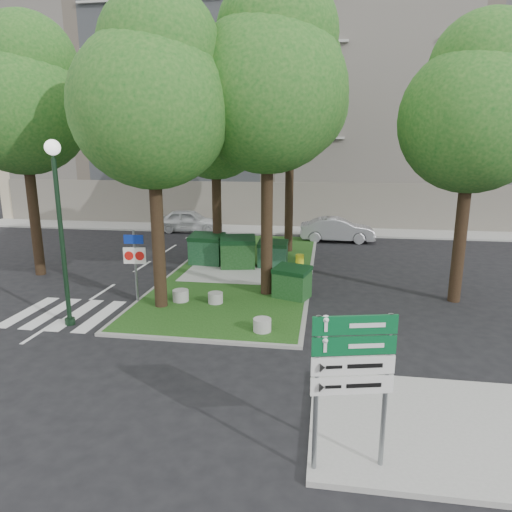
% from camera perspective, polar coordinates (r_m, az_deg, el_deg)
% --- Properties ---
extents(ground, '(120.00, 120.00, 0.00)m').
position_cam_1_polar(ground, '(14.01, -9.46, -10.32)').
color(ground, black).
rests_on(ground, ground).
extents(median_island, '(6.00, 16.00, 0.12)m').
position_cam_1_polar(median_island, '(21.21, -1.46, -1.69)').
color(median_island, '#1A3F12').
rests_on(median_island, ground).
extents(median_kerb, '(6.30, 16.30, 0.10)m').
position_cam_1_polar(median_kerb, '(21.21, -1.46, -1.72)').
color(median_kerb, gray).
rests_on(median_kerb, ground).
extents(sidewalk_corner, '(5.00, 4.00, 0.12)m').
position_cam_1_polar(sidewalk_corner, '(10.52, 21.39, -19.37)').
color(sidewalk_corner, '#999993').
rests_on(sidewalk_corner, ground).
extents(building_sidewalk, '(42.00, 3.00, 0.12)m').
position_cam_1_polar(building_sidewalk, '(31.41, 1.05, 3.30)').
color(building_sidewalk, '#999993').
rests_on(building_sidewalk, ground).
extents(zebra_crossing, '(5.00, 3.00, 0.01)m').
position_cam_1_polar(zebra_crossing, '(16.74, -20.21, -6.95)').
color(zebra_crossing, silver).
rests_on(zebra_crossing, ground).
extents(apartment_building, '(41.00, 12.00, 16.00)m').
position_cam_1_polar(apartment_building, '(38.44, 2.69, 17.03)').
color(apartment_building, '#C4AE93').
rests_on(apartment_building, ground).
extents(tree_median_near_left, '(5.20, 5.20, 10.53)m').
position_cam_1_polar(tree_median_near_left, '(15.81, -12.65, 19.37)').
color(tree_median_near_left, black).
rests_on(tree_median_near_left, ground).
extents(tree_median_near_right, '(5.60, 5.60, 11.46)m').
position_cam_1_polar(tree_median_near_right, '(16.99, 1.81, 21.51)').
color(tree_median_near_right, black).
rests_on(tree_median_near_right, ground).
extents(tree_median_mid, '(4.80, 4.80, 9.99)m').
position_cam_1_polar(tree_median_mid, '(21.84, -4.87, 17.03)').
color(tree_median_mid, black).
rests_on(tree_median_mid, ground).
extents(tree_median_far, '(5.80, 5.80, 11.93)m').
position_cam_1_polar(tree_median_far, '(24.42, 4.62, 19.81)').
color(tree_median_far, black).
rests_on(tree_median_far, ground).
extents(tree_street_left, '(5.40, 5.40, 11.00)m').
position_cam_1_polar(tree_street_left, '(22.22, -27.05, 17.35)').
color(tree_street_left, black).
rests_on(tree_street_left, ground).
extents(tree_street_right, '(5.00, 5.00, 10.06)m').
position_cam_1_polar(tree_street_right, '(17.94, 25.85, 16.59)').
color(tree_street_right, black).
rests_on(tree_street_right, ground).
extents(dumpster_a, '(1.69, 1.25, 1.49)m').
position_cam_1_polar(dumpster_a, '(21.99, -6.16, 0.86)').
color(dumpster_a, '#0F391C').
rests_on(dumpster_a, median_island).
extents(dumpster_b, '(1.80, 1.42, 1.50)m').
position_cam_1_polar(dumpster_b, '(21.20, -2.30, 0.47)').
color(dumpster_b, '#103610').
rests_on(dumpster_b, median_island).
extents(dumpster_c, '(1.38, 0.98, 1.27)m').
position_cam_1_polar(dumpster_c, '(21.33, 2.11, 0.24)').
color(dumpster_c, '#103821').
rests_on(dumpster_c, median_island).
extents(dumpster_d, '(1.54, 1.32, 1.21)m').
position_cam_1_polar(dumpster_d, '(17.05, 4.51, -3.29)').
color(dumpster_d, '#123D14').
rests_on(dumpster_d, median_island).
extents(bollard_left, '(0.58, 0.58, 0.41)m').
position_cam_1_polar(bollard_left, '(16.93, -9.40, -4.89)').
color(bollard_left, '#9A9A95').
rests_on(bollard_left, median_island).
extents(bollard_right, '(0.55, 0.55, 0.40)m').
position_cam_1_polar(bollard_right, '(14.07, 0.78, -8.60)').
color(bollard_right, '#9D9C98').
rests_on(bollard_right, median_island).
extents(bollard_mid, '(0.53, 0.53, 0.38)m').
position_cam_1_polar(bollard_mid, '(16.57, -5.09, -5.22)').
color(bollard_mid, gray).
rests_on(bollard_mid, median_island).
extents(litter_bin, '(0.39, 0.39, 0.68)m').
position_cam_1_polar(litter_bin, '(21.10, 5.47, -0.71)').
color(litter_bin, gold).
rests_on(litter_bin, median_island).
extents(street_lamp, '(0.46, 0.46, 5.83)m').
position_cam_1_polar(street_lamp, '(15.25, -23.40, 5.05)').
color(street_lamp, black).
rests_on(street_lamp, ground).
extents(traffic_sign_pole, '(0.82, 0.13, 2.72)m').
position_cam_1_polar(traffic_sign_pole, '(17.03, -14.90, -0.09)').
color(traffic_sign_pole, slate).
rests_on(traffic_sign_pole, ground).
extents(directional_sign, '(1.39, 0.38, 2.83)m').
position_cam_1_polar(directional_sign, '(8.01, 11.95, -13.59)').
color(directional_sign, slate).
rests_on(directional_sign, sidewalk_corner).
extents(car_white, '(4.56, 2.07, 1.52)m').
position_cam_1_polar(car_white, '(31.21, -8.35, 4.40)').
color(car_white, silver).
rests_on(car_white, ground).
extents(car_silver, '(4.46, 1.63, 1.46)m').
position_cam_1_polar(car_silver, '(28.07, 10.12, 3.26)').
color(car_silver, '#94969B').
rests_on(car_silver, ground).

